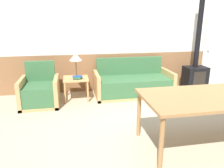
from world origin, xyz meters
The scene contains 10 objects.
ground_plane centered at (0.00, 0.00, 0.00)m, with size 16.00×16.00×0.00m, color #B2A58C.
wall_back centered at (0.00, 2.63, 1.35)m, with size 7.20×0.06×2.70m.
couch centered at (-0.36, 2.10, 0.27)m, with size 1.85×0.87×0.87m.
armchair centered at (-2.51, 1.83, 0.28)m, with size 0.79×0.79×0.90m.
side_table centered at (-1.73, 2.03, 0.43)m, with size 0.56×0.56×0.51m.
table_lamp centered at (-1.71, 2.13, 0.95)m, with size 0.29×0.29×0.55m.
book_stack centered at (-1.70, 1.93, 0.55)m, with size 0.22×0.16×0.06m.
dining_table centered at (0.06, -0.27, 0.71)m, with size 1.87×1.01×0.77m.
wood_stove centered at (1.29, 2.11, 0.59)m, with size 0.55×0.42×2.51m.
entry_door centered at (2.18, 2.57, 1.03)m, with size 0.88×0.09×2.05m.
Camera 1 is at (-1.80, -2.84, 1.79)m, focal length 35.00 mm.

